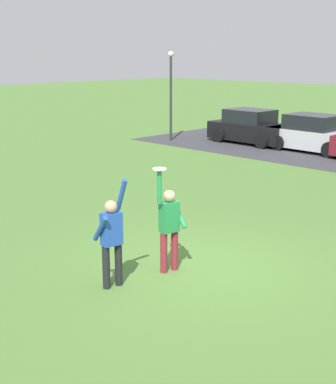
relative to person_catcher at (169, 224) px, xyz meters
The scene contains 7 objects.
ground_plane 1.16m from the person_catcher, 61.46° to the left, with size 120.00×120.00×0.00m, color #4C7533.
person_catcher is the anchor object (origin of this frame).
person_defender 1.28m from the person_catcher, 100.05° to the right, with size 0.50×0.60×2.04m.
frisbee_disc 1.13m from the person_catcher, 100.05° to the right, with size 0.26×0.26×0.02m, color white.
parked_car_black 16.23m from the person_catcher, 120.44° to the left, with size 4.15×2.14×1.59m.
parked_car_silver 14.93m from the person_catcher, 109.37° to the left, with size 4.15×2.14×1.59m.
lamppost_by_lot 16.63m from the person_catcher, 134.07° to the left, with size 0.28×0.28×4.26m.
Camera 1 is at (6.77, -7.78, 4.21)m, focal length 51.15 mm.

